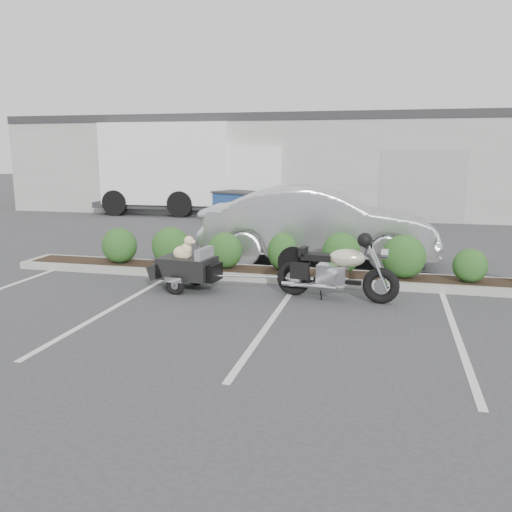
% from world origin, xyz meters
% --- Properties ---
extents(ground, '(90.00, 90.00, 0.00)m').
position_xyz_m(ground, '(0.00, 0.00, 0.00)').
color(ground, '#38383A').
rests_on(ground, ground).
extents(planter_kerb, '(12.00, 1.00, 0.15)m').
position_xyz_m(planter_kerb, '(1.00, 2.20, 0.07)').
color(planter_kerb, '#9E9E93').
rests_on(planter_kerb, ground).
extents(building, '(26.00, 10.00, 4.00)m').
position_xyz_m(building, '(0.00, 17.00, 2.00)').
color(building, '#9EA099').
rests_on(building, ground).
extents(motorcycle, '(2.19, 0.81, 1.26)m').
position_xyz_m(motorcycle, '(2.03, 0.86, 0.50)').
color(motorcycle, black).
rests_on(motorcycle, ground).
extents(pet_trailer, '(1.76, 0.99, 1.04)m').
position_xyz_m(pet_trailer, '(-0.75, 0.89, 0.44)').
color(pet_trailer, black).
rests_on(pet_trailer, ground).
extents(sedan, '(5.45, 2.22, 1.76)m').
position_xyz_m(sedan, '(1.30, 4.04, 0.88)').
color(sedan, silver).
rests_on(sedan, ground).
extents(dumpster, '(2.12, 1.84, 1.17)m').
position_xyz_m(dumpster, '(-2.18, 9.90, 0.59)').
color(dumpster, navy).
rests_on(dumpster, ground).
extents(delivery_truck, '(8.10, 3.13, 3.65)m').
position_xyz_m(delivery_truck, '(-4.95, 12.74, 1.75)').
color(delivery_truck, white).
rests_on(delivery_truck, ground).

